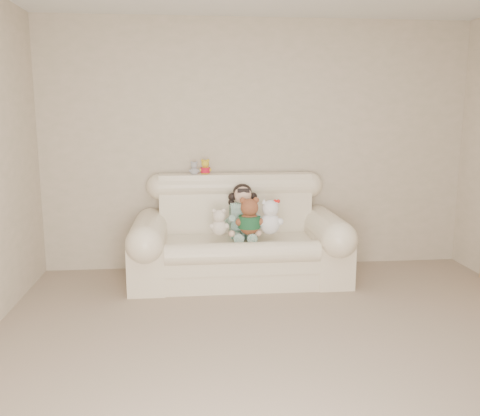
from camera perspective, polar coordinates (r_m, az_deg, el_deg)
name	(u,v)px	position (r m, az deg, el deg)	size (l,w,h in m)	color
floor	(310,381)	(3.37, 7.83, -18.57)	(5.00, 5.00, 0.00)	tan
wall_back	(258,146)	(5.42, 2.01, 6.93)	(4.50, 4.50, 0.00)	beige
sofa	(239,230)	(5.01, -0.11, -2.44)	(2.10, 0.95, 1.03)	#FFF4CD
seated_child	(243,210)	(5.05, 0.31, -0.27)	(0.33, 0.40, 0.54)	#2B7D63
brown_teddy	(249,213)	(4.84, 1.05, -0.51)	(0.27, 0.21, 0.42)	brown
white_cat	(270,213)	(4.88, 3.39, -0.58)	(0.26, 0.20, 0.40)	white
cream_teddy	(219,220)	(4.82, -2.37, -1.30)	(0.19, 0.15, 0.30)	silver
yellow_mini_bear	(205,166)	(5.26, -3.91, 4.72)	(0.13, 0.10, 0.20)	gold
grey_mini_plush	(194,167)	(5.24, -5.14, 4.56)	(0.11, 0.09, 0.18)	#B4B3BB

